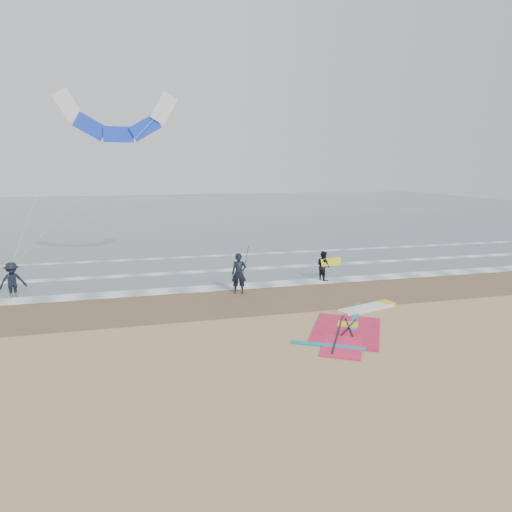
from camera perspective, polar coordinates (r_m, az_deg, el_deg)
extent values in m
plane|color=tan|center=(15.68, 5.22, -11.34)|extent=(120.00, 120.00, 0.00)
cube|color=#47605E|center=(62.11, -9.85, 5.42)|extent=(120.00, 80.00, 0.02)
cube|color=brown|center=(21.11, -0.27, -5.33)|extent=(120.00, 5.00, 0.01)
cube|color=white|center=(23.16, -1.60, -3.78)|extent=(120.00, 1.20, 0.02)
cube|color=white|center=(26.77, -3.42, -1.75)|extent=(120.00, 0.70, 0.02)
cube|color=white|center=(31.11, -5.01, 0.04)|extent=(120.00, 0.50, 0.01)
cube|color=white|center=(20.07, 13.60, -6.35)|extent=(2.79, 1.48, 0.13)
cube|color=yellow|center=(20.95, 16.01, -5.71)|extent=(0.67, 0.77, 0.14)
cube|color=#DC1B4A|center=(17.40, 11.21, -9.12)|extent=(3.80, 4.20, 0.04)
cube|color=#DC1B4A|center=(15.88, 10.74, -11.10)|extent=(2.10, 2.34, 0.05)
cube|color=#0C8C99|center=(19.05, 12.34, -7.35)|extent=(1.94, 3.13, 0.05)
cube|color=#0C8C99|center=(15.89, 8.96, -11.01)|extent=(2.28, 1.45, 0.05)
cube|color=yellow|center=(17.99, 11.40, -8.42)|extent=(0.98, 0.94, 0.06)
cylinder|color=black|center=(17.03, 10.19, -9.42)|extent=(2.01, 3.42, 0.07)
cylinder|color=black|center=(17.66, 11.55, -8.65)|extent=(1.34, 1.48, 0.04)
cylinder|color=black|center=(17.66, 11.55, -8.65)|extent=(0.64, 1.87, 0.04)
imported|color=black|center=(21.76, -2.14, -2.19)|extent=(0.81, 0.64, 1.95)
imported|color=black|center=(24.53, 8.41, -1.21)|extent=(0.80, 0.91, 1.59)
imported|color=black|center=(24.61, -28.22, -2.05)|extent=(1.40, 1.17, 1.88)
cylinder|color=black|center=(21.72, -1.38, -0.98)|extent=(0.17, 0.86, 1.82)
cube|color=yellow|center=(24.56, 9.37, -0.72)|extent=(1.30, 0.51, 0.39)
cube|color=white|center=(27.14, -22.47, 17.00)|extent=(1.54, 0.25, 1.82)
cube|color=blue|center=(26.93, -20.01, 14.97)|extent=(1.82, 0.28, 1.54)
cube|color=blue|center=(26.82, -16.81, 14.35)|extent=(1.61, 0.26, 0.85)
cube|color=blue|center=(26.84, -13.68, 15.33)|extent=(1.82, 0.28, 1.54)
cube|color=white|center=(26.99, -11.45, 17.63)|extent=(1.54, 0.25, 1.82)
cylinder|color=beige|center=(25.48, -25.30, 8.34)|extent=(2.67, 3.44, 7.87)
cylinder|color=beige|center=(25.15, -19.67, 8.72)|extent=(7.64, 3.44, 7.88)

